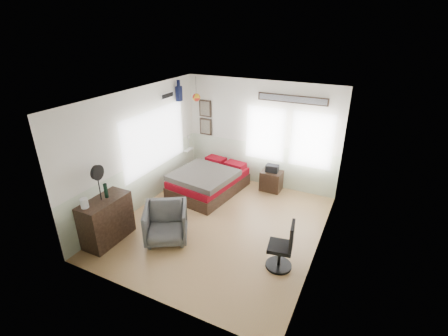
{
  "coord_description": "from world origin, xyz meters",
  "views": [
    {
      "loc": [
        2.63,
        -5.13,
        3.95
      ],
      "look_at": [
        -0.1,
        0.4,
        1.15
      ],
      "focal_mm": 26.0,
      "sensor_mm": 36.0,
      "label": 1
    }
  ],
  "objects": [
    {
      "name": "bottle",
      "position": [
        -1.74,
        -1.3,
        1.04
      ],
      "size": [
        0.07,
        0.07,
        0.28
      ],
      "primitive_type": "cylinder",
      "color": "black",
      "rests_on": "dresser"
    },
    {
      "name": "dresser",
      "position": [
        -1.74,
        -1.4,
        0.45
      ],
      "size": [
        0.48,
        1.0,
        0.9
      ],
      "primitive_type": "cube",
      "color": "black",
      "rests_on": "ground_plane"
    },
    {
      "name": "stand_fan",
      "position": [
        -1.76,
        -1.41,
        1.45
      ],
      "size": [
        0.11,
        0.29,
        0.71
      ],
      "rotation": [
        0.0,
        0.0,
        0.13
      ],
      "color": "black",
      "rests_on": "dresser"
    },
    {
      "name": "wall_decor",
      "position": [
        -1.1,
        1.96,
        2.1
      ],
      "size": [
        3.55,
        1.32,
        1.44
      ],
      "color": "black",
      "rests_on": "room_shell"
    },
    {
      "name": "nightstand",
      "position": [
        0.45,
        2.0,
        0.26
      ],
      "size": [
        0.52,
        0.42,
        0.51
      ],
      "primitive_type": "cube",
      "rotation": [
        0.0,
        0.0,
        -0.02
      ],
      "color": "black",
      "rests_on": "ground_plane"
    },
    {
      "name": "task_chair",
      "position": [
        1.55,
        -0.66,
        0.37
      ],
      "size": [
        0.47,
        0.47,
        0.92
      ],
      "rotation": [
        0.0,
        0.0,
        0.17
      ],
      "color": "black",
      "rests_on": "ground_plane"
    },
    {
      "name": "black_bag",
      "position": [
        0.45,
        2.0,
        0.6
      ],
      "size": [
        0.31,
        0.21,
        0.18
      ],
      "primitive_type": "cube",
      "rotation": [
        0.0,
        0.0,
        0.03
      ],
      "color": "black",
      "rests_on": "nightstand"
    },
    {
      "name": "bed",
      "position": [
        -0.93,
        1.2,
        0.29
      ],
      "size": [
        1.56,
        2.04,
        0.6
      ],
      "rotation": [
        0.0,
        0.0,
        -0.14
      ],
      "color": "black",
      "rests_on": "ground_plane"
    },
    {
      "name": "kettle",
      "position": [
        -1.82,
        -1.75,
        0.99
      ],
      "size": [
        0.16,
        0.14,
        0.18
      ],
      "rotation": [
        0.0,
        0.0,
        -0.04
      ],
      "color": "silver",
      "rests_on": "dresser"
    },
    {
      "name": "ground_plane",
      "position": [
        0.0,
        0.0,
        -0.01
      ],
      "size": [
        4.0,
        4.5,
        0.01
      ],
      "primitive_type": "cube",
      "color": "#B0874E"
    },
    {
      "name": "room_shell",
      "position": [
        -0.08,
        0.19,
        1.61
      ],
      "size": [
        4.02,
        4.52,
        2.71
      ],
      "color": "beige",
      "rests_on": "ground_plane"
    },
    {
      "name": "armchair",
      "position": [
        -0.72,
        -0.88,
        0.37
      ],
      "size": [
        1.1,
        1.11,
        0.74
      ],
      "primitive_type": "imported",
      "rotation": [
        0.0,
        0.0,
        0.54
      ],
      "color": "#505050",
      "rests_on": "ground_plane"
    }
  ]
}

